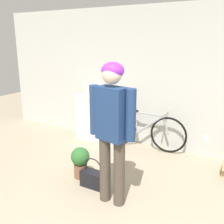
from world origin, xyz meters
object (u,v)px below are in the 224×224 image
at_px(bicycle, 143,130).
at_px(person, 112,122).
at_px(handbag, 93,178).
at_px(banana, 94,94).
at_px(potted_plant, 80,161).

bearing_deg(bicycle, person, -81.67).
height_order(person, bicycle, person).
height_order(bicycle, handbag, bicycle).
distance_m(banana, handbag, 2.07).
relative_size(person, banana, 5.35).
distance_m(banana, potted_plant, 1.77).
relative_size(bicycle, banana, 4.95).
bearing_deg(banana, potted_plant, -64.12).
distance_m(person, banana, 2.29).
bearing_deg(bicycle, banana, 178.63).
bearing_deg(potted_plant, banana, 115.88).
bearing_deg(handbag, potted_plant, 157.01).
relative_size(person, potted_plant, 3.73).
height_order(bicycle, potted_plant, bicycle).
height_order(banana, handbag, banana).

